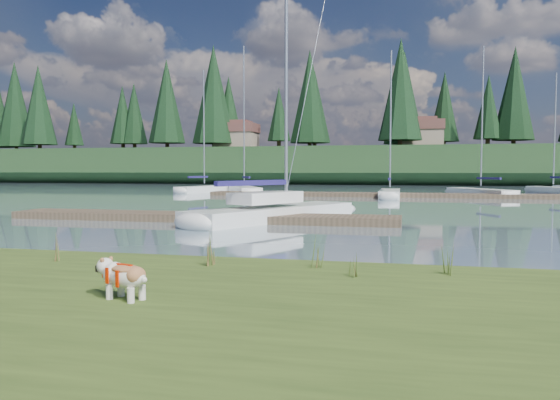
# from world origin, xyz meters

# --- Properties ---
(ground) EXTENTS (200.00, 200.00, 0.00)m
(ground) POSITION_xyz_m (0.00, 30.00, 0.00)
(ground) COLOR #7992A2
(ground) RESTS_ON ground
(bank) EXTENTS (60.00, 9.00, 0.35)m
(bank) POSITION_xyz_m (0.00, -6.00, 0.17)
(bank) COLOR #3C521C
(bank) RESTS_ON ground
(ridge) EXTENTS (200.00, 20.00, 5.00)m
(ridge) POSITION_xyz_m (0.00, 73.00, 2.50)
(ridge) COLOR black
(ridge) RESTS_ON ground
(bulldog) EXTENTS (0.89, 0.53, 0.52)m
(bulldog) POSITION_xyz_m (0.58, -5.14, 0.68)
(bulldog) COLOR silver
(bulldog) RESTS_ON bank
(sailboat_main) EXTENTS (6.10, 9.53, 13.89)m
(sailboat_main) POSITION_xyz_m (-0.75, 10.42, 0.42)
(sailboat_main) COLOR silver
(sailboat_main) RESTS_ON ground
(dock_near) EXTENTS (16.00, 2.00, 0.30)m
(dock_near) POSITION_xyz_m (-4.00, 9.00, 0.15)
(dock_near) COLOR #4C3D2C
(dock_near) RESTS_ON ground
(dock_far) EXTENTS (26.00, 2.20, 0.30)m
(dock_far) POSITION_xyz_m (2.00, 30.00, 0.15)
(dock_far) COLOR #4C3D2C
(dock_far) RESTS_ON ground
(sailboat_bg_0) EXTENTS (3.64, 7.71, 11.07)m
(sailboat_bg_0) POSITION_xyz_m (-13.57, 35.45, 0.32)
(sailboat_bg_0) COLOR silver
(sailboat_bg_0) RESTS_ON ground
(sailboat_bg_1) EXTENTS (5.45, 8.51, 12.87)m
(sailboat_bg_1) POSITION_xyz_m (-10.13, 34.81, 0.33)
(sailboat_bg_1) COLOR silver
(sailboat_bg_1) RESTS_ON ground
(sailboat_bg_2) EXTENTS (1.50, 7.12, 10.77)m
(sailboat_bg_2) POSITION_xyz_m (2.90, 29.58, 0.33)
(sailboat_bg_2) COLOR silver
(sailboat_bg_2) RESTS_ON ground
(sailboat_bg_3) EXTENTS (5.16, 7.67, 11.61)m
(sailboat_bg_3) POSITION_xyz_m (9.35, 33.56, 0.32)
(sailboat_bg_3) COLOR silver
(sailboat_bg_3) RESTS_ON ground
(sailboat_bg_4) EXTENTS (3.62, 7.00, 10.35)m
(sailboat_bg_4) POSITION_xyz_m (16.06, 39.54, 0.33)
(sailboat_bg_4) COLOR silver
(sailboat_bg_4) RESTS_ON ground
(weed_0) EXTENTS (0.17, 0.14, 0.71)m
(weed_0) POSITION_xyz_m (0.76, -2.52, 0.65)
(weed_0) COLOR #475B23
(weed_0) RESTS_ON bank
(weed_1) EXTENTS (0.17, 0.14, 0.44)m
(weed_1) POSITION_xyz_m (0.77, -2.40, 0.53)
(weed_1) COLOR #475B23
(weed_1) RESTS_ON bank
(weed_2) EXTENTS (0.17, 0.14, 0.69)m
(weed_2) POSITION_xyz_m (2.72, -2.26, 0.64)
(weed_2) COLOR #475B23
(weed_2) RESTS_ON bank
(weed_3) EXTENTS (0.17, 0.14, 0.55)m
(weed_3) POSITION_xyz_m (-2.15, -2.71, 0.58)
(weed_3) COLOR #475B23
(weed_3) RESTS_ON bank
(weed_4) EXTENTS (0.17, 0.14, 0.43)m
(weed_4) POSITION_xyz_m (3.38, -2.91, 0.53)
(weed_4) COLOR #475B23
(weed_4) RESTS_ON bank
(weed_5) EXTENTS (0.17, 0.14, 0.57)m
(weed_5) POSITION_xyz_m (4.89, -2.39, 0.59)
(weed_5) COLOR #475B23
(weed_5) RESTS_ON bank
(mud_lip) EXTENTS (60.00, 0.50, 0.14)m
(mud_lip) POSITION_xyz_m (0.00, -1.60, 0.07)
(mud_lip) COLOR #33281C
(mud_lip) RESTS_ON ground
(conifer_0) EXTENTS (5.72, 5.72, 14.15)m
(conifer_0) POSITION_xyz_m (-55.00, 67.00, 12.64)
(conifer_0) COLOR #382619
(conifer_0) RESTS_ON ridge
(conifer_1) EXTENTS (4.40, 4.40, 11.30)m
(conifer_1) POSITION_xyz_m (-40.00, 71.00, 11.28)
(conifer_1) COLOR #382619
(conifer_1) RESTS_ON ridge
(conifer_2) EXTENTS (6.60, 6.60, 16.05)m
(conifer_2) POSITION_xyz_m (-25.00, 68.00, 13.54)
(conifer_2) COLOR #382619
(conifer_2) RESTS_ON ridge
(conifer_3) EXTENTS (4.84, 4.84, 12.25)m
(conifer_3) POSITION_xyz_m (-10.00, 72.00, 11.74)
(conifer_3) COLOR #382619
(conifer_3) RESTS_ON ridge
(conifer_4) EXTENTS (6.16, 6.16, 15.10)m
(conifer_4) POSITION_xyz_m (3.00, 66.00, 13.09)
(conifer_4) COLOR #382619
(conifer_4) RESTS_ON ridge
(conifer_5) EXTENTS (3.96, 3.96, 10.35)m
(conifer_5) POSITION_xyz_m (15.00, 70.00, 10.83)
(conifer_5) COLOR #382619
(conifer_5) RESTS_ON ridge
(house_0) EXTENTS (6.30, 5.30, 4.65)m
(house_0) POSITION_xyz_m (-22.00, 70.00, 7.31)
(house_0) COLOR gray
(house_0) RESTS_ON ridge
(house_1) EXTENTS (6.30, 5.30, 4.65)m
(house_1) POSITION_xyz_m (6.00, 71.00, 7.31)
(house_1) COLOR gray
(house_1) RESTS_ON ridge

